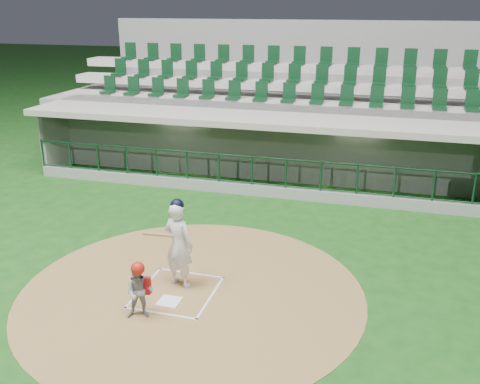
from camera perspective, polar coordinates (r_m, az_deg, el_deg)
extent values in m
plane|color=#144212|center=(11.70, -6.19, -9.90)|extent=(120.00, 120.00, 0.00)
cylinder|color=brown|center=(11.44, -5.14, -10.57)|extent=(7.20, 7.20, 0.01)
cube|color=white|center=(11.13, -7.54, -11.49)|extent=(0.43, 0.43, 0.02)
cube|color=white|center=(11.73, -10.20, -9.94)|extent=(0.05, 1.80, 0.01)
cube|color=white|center=(11.21, -3.14, -11.11)|extent=(0.05, 1.80, 0.01)
cube|color=white|center=(12.14, -5.23, -8.62)|extent=(1.55, 0.05, 0.01)
cube|color=white|center=(10.79, -8.49, -12.67)|extent=(1.55, 0.05, 0.01)
cube|color=slate|center=(18.46, 2.46, -0.35)|extent=(15.00, 3.00, 0.10)
cube|color=slate|center=(19.54, 3.61, 5.05)|extent=(15.00, 0.20, 2.70)
cube|color=#A19C8F|center=(19.37, 3.55, 5.68)|extent=(13.50, 0.04, 0.90)
cube|color=gray|center=(20.99, -17.91, 5.15)|extent=(0.20, 3.00, 2.70)
cube|color=gray|center=(17.46, 2.40, 8.20)|extent=(15.40, 3.50, 0.20)
cube|color=gray|center=(16.81, 1.26, 0.16)|extent=(15.00, 0.15, 0.40)
cube|color=black|center=(16.35, 1.31, 5.37)|extent=(15.00, 0.01, 0.95)
cube|color=brown|center=(19.34, 3.19, 1.43)|extent=(12.75, 0.40, 0.45)
cube|color=white|center=(18.62, -6.53, 8.40)|extent=(1.30, 0.35, 0.04)
cube|color=white|center=(17.30, 12.38, 7.23)|extent=(1.30, 0.35, 0.04)
imported|color=maroon|center=(20.51, -8.97, 4.22)|extent=(1.28, 0.92, 1.78)
imported|color=#B51E13|center=(18.97, 0.41, 3.37)|extent=(1.19, 0.75, 1.88)
imported|color=#A2111B|center=(18.61, 9.75, 2.78)|extent=(1.05, 0.82, 1.90)
imported|color=#A51611|center=(18.27, 16.47, 1.60)|extent=(1.64, 0.78, 1.70)
cube|color=gray|center=(21.04, 4.59, 6.92)|extent=(17.00, 6.50, 2.50)
cube|color=#9C978D|center=(19.37, 3.80, 9.31)|extent=(16.60, 0.95, 0.30)
cube|color=#AAA499|center=(20.21, 4.41, 11.30)|extent=(16.60, 0.95, 0.30)
cube|color=#A8A198|center=(21.06, 4.98, 13.13)|extent=(16.60, 0.95, 0.30)
cube|color=slate|center=(24.05, 6.29, 11.78)|extent=(17.00, 0.25, 5.05)
imported|color=silver|center=(11.30, -6.56, -5.59)|extent=(0.79, 0.63, 1.88)
sphere|color=black|center=(10.96, -6.73, -1.42)|extent=(0.28, 0.28, 0.28)
cylinder|color=#AD874F|center=(11.06, -8.30, -4.56)|extent=(0.58, 0.79, 0.39)
imported|color=gray|center=(10.48, -10.68, -10.41)|extent=(0.63, 0.55, 1.09)
sphere|color=#AA1D12|center=(10.24, -10.85, -8.01)|extent=(0.26, 0.26, 0.26)
cube|color=maroon|center=(10.56, -10.34, -9.73)|extent=(0.32, 0.10, 0.35)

